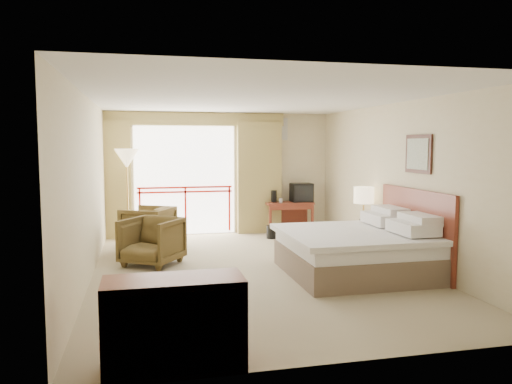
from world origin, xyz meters
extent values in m
plane|color=gray|center=(0.00, 0.00, 0.00)|extent=(7.00, 7.00, 0.00)
plane|color=white|center=(0.00, 0.00, 2.70)|extent=(7.00, 7.00, 0.00)
plane|color=beige|center=(0.00, 3.50, 1.35)|extent=(5.00, 0.00, 5.00)
plane|color=beige|center=(0.00, -3.50, 1.35)|extent=(5.00, 0.00, 5.00)
plane|color=beige|center=(-2.50, 0.00, 1.35)|extent=(0.00, 7.00, 7.00)
plane|color=beige|center=(2.50, 0.00, 1.35)|extent=(0.00, 7.00, 7.00)
plane|color=white|center=(-0.80, 3.48, 1.20)|extent=(2.40, 0.00, 2.40)
cube|color=red|center=(-0.80, 3.46, 0.95)|extent=(2.09, 0.03, 0.04)
cube|color=red|center=(-0.80, 3.46, 1.05)|extent=(2.09, 0.03, 0.04)
cube|color=red|center=(-1.79, 3.46, 0.55)|extent=(0.04, 0.03, 1.00)
cube|color=red|center=(-0.80, 3.46, 0.55)|extent=(0.04, 0.03, 1.00)
cube|color=red|center=(0.19, 3.46, 0.55)|extent=(0.04, 0.03, 1.00)
cube|color=olive|center=(-2.45, 3.35, 1.25)|extent=(1.00, 0.26, 2.50)
cube|color=olive|center=(0.85, 3.35, 1.25)|extent=(1.00, 0.26, 2.50)
cube|color=olive|center=(-0.80, 3.38, 2.55)|extent=(4.40, 0.22, 0.28)
cube|color=silver|center=(1.30, 3.47, 2.35)|extent=(0.50, 0.04, 0.50)
cube|color=brown|center=(1.45, -0.60, 0.20)|extent=(2.05, 2.00, 0.40)
cube|color=white|center=(1.45, -0.60, 0.50)|extent=(2.01, 1.96, 0.22)
cube|color=white|center=(1.40, -0.60, 0.63)|extent=(2.09, 2.06, 0.08)
cube|color=white|center=(2.15, -1.05, 0.78)|extent=(0.50, 0.75, 0.18)
cube|color=white|center=(2.15, -0.15, 0.78)|extent=(0.50, 0.75, 0.18)
cube|color=white|center=(2.28, -1.05, 0.90)|extent=(0.40, 0.70, 0.14)
cube|color=white|center=(2.28, -0.15, 0.90)|extent=(0.40, 0.70, 0.14)
cube|color=maroon|center=(2.46, -0.60, 0.65)|extent=(0.06, 2.10, 1.30)
cube|color=black|center=(2.48, -0.60, 1.85)|extent=(0.03, 0.72, 0.60)
cube|color=silver|center=(2.46, -0.60, 1.85)|extent=(0.01, 0.60, 0.48)
cube|color=maroon|center=(2.25, 0.79, 0.28)|extent=(0.42, 0.49, 0.55)
cylinder|color=tan|center=(2.25, 0.84, 0.60)|extent=(0.15, 0.15, 0.04)
cylinder|color=tan|center=(2.25, 0.84, 0.79)|extent=(0.03, 0.03, 0.39)
cylinder|color=#FFE5B2|center=(2.25, 0.84, 1.07)|extent=(0.37, 0.37, 0.30)
cube|color=black|center=(2.20, 0.64, 0.60)|extent=(0.23, 0.20, 0.09)
cube|color=maroon|center=(1.50, 3.16, 0.68)|extent=(1.07, 0.52, 0.04)
cube|color=maroon|center=(1.02, 2.94, 0.33)|extent=(0.05, 0.05, 0.66)
cube|color=maroon|center=(1.99, 2.94, 0.33)|extent=(0.05, 0.05, 0.66)
cube|color=maroon|center=(1.02, 3.38, 0.33)|extent=(0.05, 0.05, 0.66)
cube|color=maroon|center=(1.99, 3.38, 0.33)|extent=(0.05, 0.05, 0.66)
cube|color=maroon|center=(1.50, 3.38, 0.40)|extent=(0.98, 0.03, 0.49)
cube|color=maroon|center=(1.50, 2.93, 0.60)|extent=(0.98, 0.03, 0.11)
cube|color=black|center=(1.80, 3.16, 0.91)|extent=(0.47, 0.36, 0.43)
cube|color=black|center=(1.80, 2.98, 0.91)|extent=(0.43, 0.02, 0.34)
cylinder|color=black|center=(1.15, 3.16, 0.83)|extent=(0.15, 0.15, 0.28)
cylinder|color=white|center=(1.30, 3.11, 0.74)|extent=(0.09, 0.09, 0.10)
cylinder|color=black|center=(0.94, 2.54, 0.14)|extent=(0.25, 0.25, 0.28)
imported|color=#473718|center=(-1.64, 2.25, 0.00)|extent=(1.17, 1.16, 0.79)
imported|color=#473718|center=(-1.59, 0.72, 0.00)|extent=(1.19, 1.19, 0.79)
cylinder|color=black|center=(-1.73, 1.66, 0.57)|extent=(0.54, 0.54, 0.04)
cylinder|color=black|center=(-1.73, 1.66, 0.29)|extent=(0.06, 0.06, 0.54)
cylinder|color=black|center=(-1.73, 1.66, 0.02)|extent=(0.39, 0.39, 0.03)
imported|color=white|center=(-1.73, 1.66, 0.59)|extent=(0.19, 0.24, 0.02)
cylinder|color=tan|center=(-2.02, 2.75, 0.02)|extent=(0.31, 0.31, 0.03)
cylinder|color=tan|center=(-2.02, 2.75, 0.83)|extent=(0.03, 0.03, 1.66)
cone|color=#FFE5B2|center=(-2.02, 2.75, 1.72)|extent=(0.49, 0.49, 0.39)
cube|color=maroon|center=(-1.48, -3.27, 0.41)|extent=(1.24, 0.51, 0.82)
cube|color=black|center=(-1.48, -3.52, 0.41)|extent=(1.13, 0.02, 0.72)
camera|label=1|loc=(-1.73, -7.61, 2.00)|focal=35.00mm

